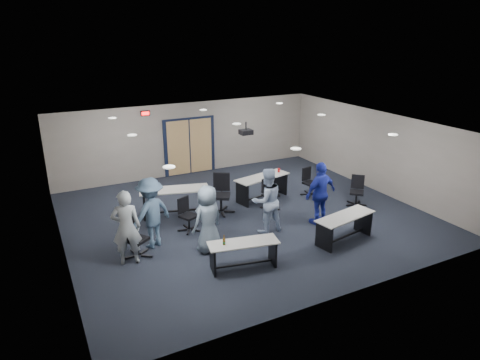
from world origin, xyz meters
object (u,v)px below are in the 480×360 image
table_front_right (345,224)px  chair_back_d (311,182)px  chair_back_a (189,215)px  chair_loose_left (137,238)px  table_front_left (243,250)px  person_back (151,213)px  table_back_right (262,183)px  chair_back_c (271,194)px  chair_back_b (221,194)px  table_back_left (175,197)px  person_plaid (208,219)px  chair_loose_right (357,191)px  person_lightblue (267,201)px  person_gray (126,228)px  person_navy (320,193)px

table_front_right → chair_back_d: size_ratio=1.96×
chair_back_a → chair_loose_left: 1.80m
table_front_left → table_front_right: size_ratio=0.93×
person_back → table_back_right: bearing=176.8°
chair_back_c → chair_back_d: (1.74, 0.36, -0.00)m
chair_back_a → person_back: bearing=175.5°
chair_back_b → chair_back_c: (1.50, -0.38, -0.13)m
table_back_right → chair_back_c: size_ratio=2.11×
table_front_left → table_back_left: table_front_left is taller
chair_back_c → person_back: size_ratio=0.51×
person_plaid → chair_back_d: bearing=-173.9°
chair_back_c → chair_back_d: size_ratio=1.01×
chair_loose_right → person_lightblue: (-3.42, -0.28, 0.43)m
chair_back_a → person_plaid: size_ratio=0.55×
chair_loose_left → person_gray: size_ratio=0.55×
table_back_right → person_navy: bearing=-89.8°
table_front_right → person_navy: 1.25m
table_front_left → chair_loose_left: bearing=153.4°
table_back_left → person_navy: bearing=-19.9°
chair_loose_right → chair_back_d: bearing=162.9°
table_front_left → person_navy: bearing=32.6°
chair_loose_right → person_navy: 1.95m
chair_back_b → person_navy: person_navy is taller
chair_back_b → person_navy: 2.92m
chair_loose_right → person_plaid: (-5.25, -0.56, 0.38)m
chair_back_d → person_plaid: person_plaid is taller
chair_back_b → chair_loose_right: bearing=10.4°
table_front_left → chair_back_d: bearing=48.2°
chair_back_b → chair_loose_left: size_ratio=1.17×
chair_back_b → person_navy: bearing=-11.6°
chair_back_d → chair_back_a: bearing=176.6°
chair_loose_left → person_gray: person_gray is taller
table_front_right → person_back: (-4.52, 1.98, 0.43)m
table_front_left → chair_back_c: size_ratio=1.81×
chair_back_a → chair_loose_left: (-1.61, -0.79, 0.04)m
person_gray → person_lightblue: person_gray is taller
chair_back_a → chair_loose_right: chair_loose_right is taller
table_front_right → person_lightblue: size_ratio=1.01×
person_back → chair_loose_right: bearing=153.7°
chair_back_d → person_navy: (-1.05, -1.88, 0.44)m
person_gray → chair_back_c: bearing=-149.4°
person_back → chair_back_b: bearing=-179.3°
table_front_left → table_front_right: (2.97, -0.00, 0.03)m
table_back_right → chair_back_b: bearing=-177.8°
table_front_right → person_back: person_back is taller
table_back_right → chair_back_d: bearing=-28.5°
chair_back_c → chair_back_d: chair_back_c is taller
person_navy → person_back: 4.67m
chair_loose_left → person_lightblue: (3.48, -0.19, 0.39)m
chair_loose_right → person_back: size_ratio=0.52×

